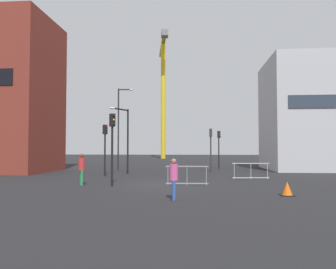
% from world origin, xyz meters
% --- Properties ---
extents(ground, '(160.00, 160.00, 0.00)m').
position_xyz_m(ground, '(0.00, 0.00, 0.00)').
color(ground, black).
extents(office_block, '(11.28, 8.62, 10.46)m').
position_xyz_m(office_block, '(14.42, 13.92, 5.23)').
color(office_block, '#B7B7BC').
rests_on(office_block, ground).
extents(construction_crane, '(3.35, 15.14, 23.32)m').
position_xyz_m(construction_crane, '(-4.49, 44.98, 15.15)').
color(construction_crane, yellow).
rests_on(construction_crane, ground).
extents(streetlamp_tall, '(1.52, 0.25, 7.79)m').
position_xyz_m(streetlamp_tall, '(-5.33, 12.39, 4.50)').
color(streetlamp_tall, '#232326').
rests_on(streetlamp_tall, ground).
extents(streetlamp_short, '(1.12, 1.99, 5.20)m').
position_xyz_m(streetlamp_short, '(-3.69, 7.14, 3.26)').
color(streetlamp_short, black).
rests_on(streetlamp_short, ground).
extents(traffic_light_far, '(0.24, 0.37, 3.74)m').
position_xyz_m(traffic_light_far, '(3.22, 10.14, 2.53)').
color(traffic_light_far, '#2D2D30').
rests_on(traffic_light_far, ground).
extents(traffic_light_near, '(0.36, 0.37, 3.95)m').
position_xyz_m(traffic_light_near, '(-2.58, -1.08, 2.66)').
color(traffic_light_near, black).
rests_on(traffic_light_near, ground).
extents(traffic_light_verge, '(0.39, 0.35, 3.78)m').
position_xyz_m(traffic_light_verge, '(-4.70, 5.03, 2.55)').
color(traffic_light_verge, black).
rests_on(traffic_light_verge, ground).
extents(traffic_light_median, '(0.37, 0.24, 3.78)m').
position_xyz_m(traffic_light_median, '(4.23, 14.90, 2.55)').
color(traffic_light_median, black).
rests_on(traffic_light_median, ground).
extents(pedestrian_walking, '(0.34, 0.34, 1.65)m').
position_xyz_m(pedestrian_walking, '(1.09, -5.45, 0.96)').
color(pedestrian_walking, '#33519E').
rests_on(pedestrian_walking, ground).
extents(pedestrian_waiting, '(0.34, 0.34, 1.77)m').
position_xyz_m(pedestrian_waiting, '(-4.41, -0.72, 1.03)').
color(pedestrian_waiting, '#2D844C').
rests_on(pedestrian_waiting, ground).
extents(safety_barrier_mid_span, '(2.46, 0.31, 1.08)m').
position_xyz_m(safety_barrier_mid_span, '(5.59, 3.66, 0.56)').
color(safety_barrier_mid_span, '#B2B5BA').
rests_on(safety_barrier_mid_span, ground).
extents(safety_barrier_front, '(2.38, 0.18, 1.08)m').
position_xyz_m(safety_barrier_front, '(1.47, -0.23, 0.56)').
color(safety_barrier_front, gray).
rests_on(safety_barrier_front, ground).
extents(traffic_cone_on_verge, '(0.61, 0.61, 0.62)m').
position_xyz_m(traffic_cone_on_verge, '(5.95, -3.84, 0.29)').
color(traffic_cone_on_verge, black).
rests_on(traffic_cone_on_verge, ground).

